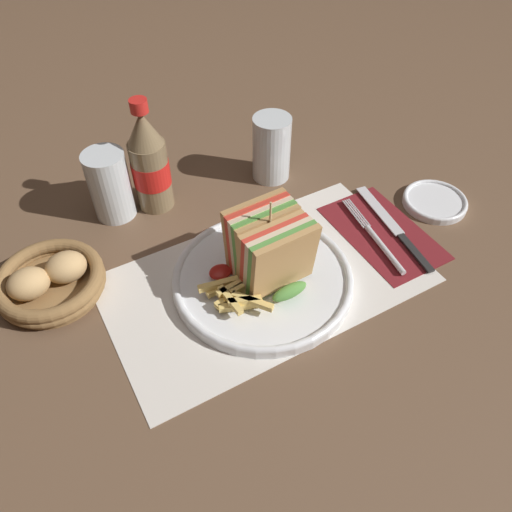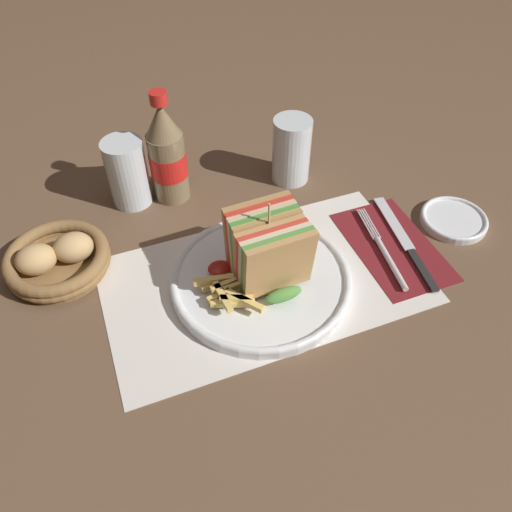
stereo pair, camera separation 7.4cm
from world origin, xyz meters
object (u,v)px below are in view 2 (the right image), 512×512
(club_sandwich, at_px, (269,250))
(side_saucer, at_px, (454,219))
(glass_far, at_px, (128,176))
(coke_bottle_near, at_px, (167,155))
(plate_main, at_px, (261,279))
(knife, at_px, (405,242))
(bread_basket, at_px, (57,259))
(glass_near, at_px, (291,154))
(fork, at_px, (386,254))

(club_sandwich, height_order, side_saucer, club_sandwich)
(glass_far, bearing_deg, coke_bottle_near, -9.23)
(plate_main, bearing_deg, knife, -1.74)
(coke_bottle_near, bearing_deg, club_sandwich, -71.99)
(plate_main, distance_m, coke_bottle_near, 0.27)
(club_sandwich, bearing_deg, coke_bottle_near, 108.01)
(knife, height_order, bread_basket, bread_basket)
(bread_basket, xyz_separation_m, side_saucer, (0.63, -0.13, -0.01))
(club_sandwich, bearing_deg, plate_main, 174.26)
(plate_main, xyz_separation_m, coke_bottle_near, (-0.07, 0.25, 0.08))
(plate_main, distance_m, club_sandwich, 0.06)
(glass_near, relative_size, glass_far, 1.00)
(fork, bearing_deg, glass_far, 148.43)
(fork, bearing_deg, coke_bottle_near, 143.15)
(plate_main, height_order, club_sandwich, club_sandwich)
(plate_main, distance_m, side_saucer, 0.35)
(plate_main, xyz_separation_m, knife, (0.25, -0.01, -0.00))
(side_saucer, bearing_deg, fork, -168.48)
(glass_far, relative_size, side_saucer, 1.08)
(fork, distance_m, glass_far, 0.45)
(club_sandwich, height_order, fork, club_sandwich)
(plate_main, height_order, bread_basket, bread_basket)
(club_sandwich, xyz_separation_m, glass_far, (-0.15, 0.26, -0.02))
(plate_main, relative_size, bread_basket, 1.72)
(coke_bottle_near, relative_size, glass_far, 1.67)
(bread_basket, bearing_deg, coke_bottle_near, 28.13)
(side_saucer, bearing_deg, plate_main, -178.66)
(glass_far, bearing_deg, knife, -34.72)
(plate_main, height_order, fork, plate_main)
(fork, bearing_deg, knife, 26.27)
(plate_main, bearing_deg, club_sandwich, -5.74)
(club_sandwich, distance_m, glass_far, 0.30)
(bread_basket, bearing_deg, fork, -18.60)
(knife, height_order, coke_bottle_near, coke_bottle_near)
(bread_basket, height_order, side_saucer, bread_basket)
(plate_main, height_order, glass_near, glass_near)
(club_sandwich, bearing_deg, knife, -1.56)
(coke_bottle_near, distance_m, glass_near, 0.22)
(fork, bearing_deg, glass_near, 111.26)
(plate_main, distance_m, fork, 0.20)
(glass_far, xyz_separation_m, side_saucer, (0.49, -0.25, -0.05))
(plate_main, height_order, side_saucer, plate_main)
(coke_bottle_near, xyz_separation_m, side_saucer, (0.42, -0.24, -0.08))
(knife, bearing_deg, coke_bottle_near, 149.14)
(glass_near, distance_m, glass_far, 0.29)
(knife, distance_m, coke_bottle_near, 0.42)
(plate_main, xyz_separation_m, glass_far, (-0.14, 0.26, 0.04))
(fork, bearing_deg, bread_basket, 169.48)
(glass_far, bearing_deg, club_sandwich, -60.10)
(fork, height_order, glass_far, glass_far)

